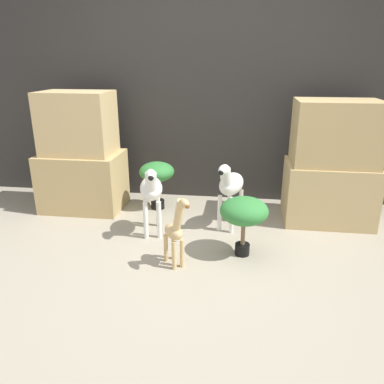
{
  "coord_description": "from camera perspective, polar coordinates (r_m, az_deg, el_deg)",
  "views": [
    {
      "loc": [
        0.41,
        -2.53,
        1.54
      ],
      "look_at": [
        -0.04,
        0.73,
        0.38
      ],
      "focal_mm": 35.0,
      "sensor_mm": 36.0,
      "label": 1
    }
  ],
  "objects": [
    {
      "name": "giraffe_figurine",
      "position": [
        2.88,
        -2.53,
        -5.85
      ],
      "size": [
        0.28,
        0.32,
        0.61
      ],
      "color": "tan",
      "rests_on": "ground_plane"
    },
    {
      "name": "zebra_left",
      "position": [
        3.4,
        -6.23,
        0.28
      ],
      "size": [
        0.29,
        0.49,
        0.67
      ],
      "color": "white",
      "rests_on": "ground_plane"
    },
    {
      "name": "zebra_right",
      "position": [
        3.53,
        5.86,
        0.99
      ],
      "size": [
        0.31,
        0.49,
        0.67
      ],
      "color": "white",
      "rests_on": "ground_plane"
    },
    {
      "name": "rock_pillar_left",
      "position": [
        4.14,
        -16.57,
        5.13
      ],
      "size": [
        0.84,
        0.58,
        1.24
      ],
      "color": "tan",
      "rests_on": "ground_plane"
    },
    {
      "name": "wall_back",
      "position": [
        4.26,
        2.3,
        13.57
      ],
      "size": [
        6.4,
        0.08,
        2.2
      ],
      "color": "#2D2B28",
      "rests_on": "ground_plane"
    },
    {
      "name": "potted_palm_back",
      "position": [
        4.0,
        -5.38,
        2.74
      ],
      "size": [
        0.37,
        0.37,
        0.52
      ],
      "color": "black",
      "rests_on": "ground_plane"
    },
    {
      "name": "ground_plane",
      "position": [
        2.99,
        -1.24,
        -11.54
      ],
      "size": [
        14.0,
        14.0,
        0.0
      ],
      "primitive_type": "plane",
      "color": "#9E937F"
    },
    {
      "name": "potted_palm_front",
      "position": [
        3.04,
        7.93,
        -3.13
      ],
      "size": [
        0.39,
        0.39,
        0.5
      ],
      "color": "black",
      "rests_on": "ground_plane"
    },
    {
      "name": "rock_pillar_right",
      "position": [
        3.87,
        20.49,
        3.78
      ],
      "size": [
        0.84,
        0.58,
        1.19
      ],
      "color": "tan",
      "rests_on": "ground_plane"
    }
  ]
}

